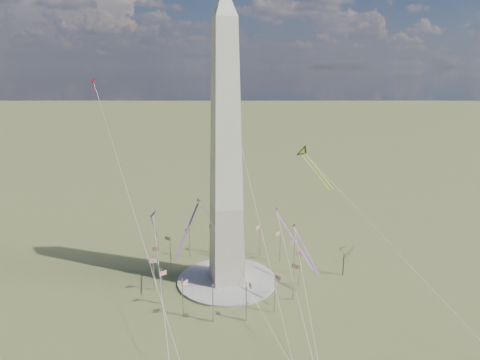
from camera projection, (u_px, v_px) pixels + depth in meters
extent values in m
plane|color=#4A5028|center=(227.00, 281.00, 156.13)|extent=(2000.00, 2000.00, 0.00)
cylinder|color=#AFA9A0|center=(227.00, 280.00, 156.03)|extent=(36.00, 36.00, 0.80)
pyramid|color=beige|center=(224.00, 0.00, 131.67)|extent=(9.90, 9.90, 10.00)
cylinder|color=#B5B7BB|center=(294.00, 257.00, 160.90)|extent=(0.36, 0.36, 13.00)
cube|color=red|center=(293.00, 243.00, 160.77)|extent=(2.40, 0.08, 1.50)
cylinder|color=#B5B7BB|center=(280.00, 247.00, 169.71)|extent=(0.36, 0.36, 13.00)
cube|color=red|center=(278.00, 234.00, 169.36)|extent=(2.25, 0.99, 1.50)
cylinder|color=#B5B7BB|center=(260.00, 240.00, 176.20)|extent=(0.36, 0.36, 13.00)
cube|color=red|center=(257.00, 228.00, 175.48)|extent=(1.75, 1.75, 1.50)
cylinder|color=#B5B7BB|center=(237.00, 237.00, 179.38)|extent=(0.36, 0.36, 13.00)
cube|color=red|center=(234.00, 225.00, 178.20)|extent=(0.99, 2.25, 1.50)
cylinder|color=#B5B7BB|center=(213.00, 238.00, 178.77)|extent=(0.36, 0.36, 13.00)
cube|color=red|center=(209.00, 226.00, 177.10)|extent=(0.08, 2.40, 1.50)
cylinder|color=#B5B7BB|center=(190.00, 242.00, 174.46)|extent=(0.36, 0.36, 13.00)
cube|color=red|center=(187.00, 231.00, 172.34)|extent=(0.99, 2.25, 1.50)
cylinder|color=#B5B7BB|center=(170.00, 250.00, 167.11)|extent=(0.36, 0.36, 13.00)
cube|color=red|center=(168.00, 238.00, 164.67)|extent=(1.75, 1.75, 1.50)
cylinder|color=#B5B7BB|center=(157.00, 261.00, 157.83)|extent=(0.36, 0.36, 13.00)
cube|color=red|center=(156.00, 249.00, 155.23)|extent=(2.25, 0.99, 1.50)
cylinder|color=#B5B7BB|center=(154.00, 273.00, 148.04)|extent=(0.36, 0.36, 13.00)
cube|color=red|center=(153.00, 261.00, 145.47)|extent=(2.40, 0.08, 1.50)
cylinder|color=#B5B7BB|center=(162.00, 286.00, 139.23)|extent=(0.36, 0.36, 13.00)
cube|color=red|center=(163.00, 273.00, 136.87)|extent=(2.25, 0.99, 1.50)
cylinder|color=#B5B7BB|center=(183.00, 297.00, 132.74)|extent=(0.36, 0.36, 13.00)
cube|color=red|center=(185.00, 283.00, 130.75)|extent=(1.75, 1.75, 1.50)
cylinder|color=#B5B7BB|center=(213.00, 303.00, 129.56)|extent=(0.36, 0.36, 13.00)
cube|color=red|center=(217.00, 287.00, 128.04)|extent=(0.99, 2.25, 1.50)
cylinder|color=#B5B7BB|center=(246.00, 302.00, 130.17)|extent=(0.36, 0.36, 13.00)
cube|color=red|center=(250.00, 285.00, 129.14)|extent=(0.08, 2.40, 1.50)
cylinder|color=#B5B7BB|center=(275.00, 294.00, 134.48)|extent=(0.36, 0.36, 13.00)
cube|color=red|center=(278.00, 278.00, 133.89)|extent=(0.99, 2.25, 1.50)
cylinder|color=#B5B7BB|center=(293.00, 282.00, 141.84)|extent=(0.36, 0.36, 13.00)
cube|color=red|center=(295.00, 266.00, 141.57)|extent=(1.75, 1.75, 1.50)
cylinder|color=#B5B7BB|center=(299.00, 269.00, 151.12)|extent=(0.36, 0.36, 13.00)
cube|color=red|center=(300.00, 254.00, 151.01)|extent=(2.25, 0.99, 1.50)
cylinder|color=#4F3B30|center=(343.00, 265.00, 159.62)|extent=(0.42, 0.42, 8.32)
cube|color=orange|center=(319.00, 171.00, 151.15)|extent=(5.41, 13.41, 9.93)
cube|color=orange|center=(315.00, 172.00, 150.13)|extent=(5.41, 13.41, 9.93)
cube|color=navy|center=(153.00, 214.00, 149.26)|extent=(2.44, 3.61, 2.75)
cube|color=#E85024|center=(154.00, 226.00, 150.42)|extent=(2.42, 2.86, 9.51)
cube|color=#E85024|center=(294.00, 240.00, 139.30)|extent=(5.77, 19.90, 12.79)
cube|color=#E85024|center=(187.00, 231.00, 146.37)|extent=(11.35, 18.09, 13.04)
cube|color=#E85024|center=(306.00, 251.00, 150.60)|extent=(3.07, 17.28, 10.88)
cube|color=red|center=(93.00, 81.00, 161.98)|extent=(1.62, 1.82, 1.82)
cube|color=red|center=(94.00, 86.00, 162.49)|extent=(0.43, 1.58, 4.17)
cube|color=white|center=(232.00, 105.00, 183.50)|extent=(1.57, 2.33, 1.80)
cube|color=white|center=(232.00, 110.00, 184.00)|extent=(1.13, 1.38, 4.13)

